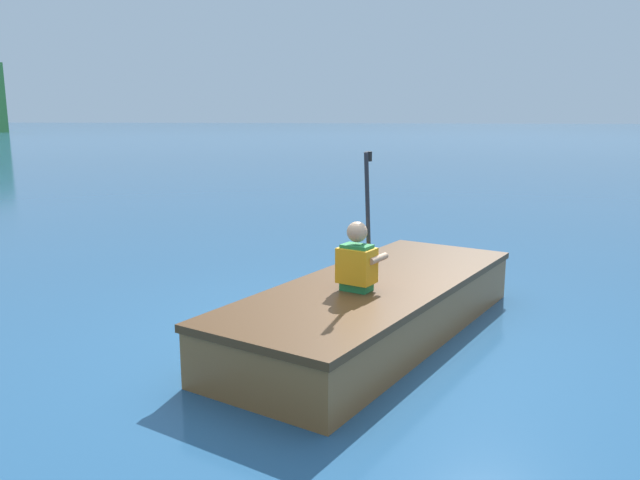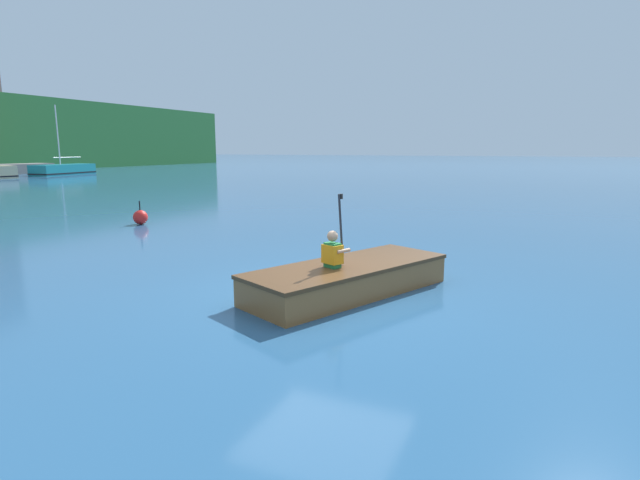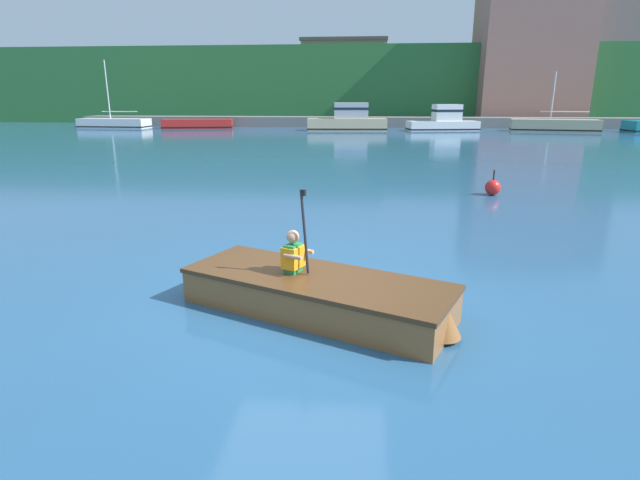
{
  "view_description": "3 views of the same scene",
  "coord_description": "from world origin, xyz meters",
  "views": [
    {
      "loc": [
        -5.05,
        -0.66,
        1.9
      ],
      "look_at": [
        0.23,
        0.22,
        0.83
      ],
      "focal_mm": 35.0,
      "sensor_mm": 36.0,
      "label": 1
    },
    {
      "loc": [
        -7.03,
        -3.1,
        2.31
      ],
      "look_at": [
        0.23,
        0.22,
        0.83
      ],
      "focal_mm": 28.0,
      "sensor_mm": 36.0,
      "label": 2
    },
    {
      "loc": [
        0.85,
        -6.36,
        2.74
      ],
      "look_at": [
        0.23,
        0.22,
        0.83
      ],
      "focal_mm": 28.0,
      "sensor_mm": 36.0,
      "label": 3
    }
  ],
  "objects": [
    {
      "name": "ground_plane",
      "position": [
        0.0,
        0.0,
        0.0
      ],
      "size": [
        300.0,
        300.0,
        0.0
      ],
      "primitive_type": "plane",
      "color": "#28567F"
    },
    {
      "name": "person_paddler",
      "position": [
        -0.09,
        -0.14,
        0.74
      ],
      "size": [
        0.43,
        0.43,
        1.13
      ],
      "color": "#267F3F",
      "rests_on": "rowboat_foreground"
    },
    {
      "name": "channel_buoy",
      "position": [
        4.46,
        8.22,
        0.22
      ],
      "size": [
        0.44,
        0.44,
        0.72
      ],
      "color": "red",
      "rests_on": "ground"
    },
    {
      "name": "rowboat_foreground",
      "position": [
        0.28,
        -0.3,
        0.27
      ],
      "size": [
        3.77,
        2.59,
        0.48
      ],
      "color": "#935B2D",
      "rests_on": "ground"
    },
    {
      "name": "moored_boat_dock_east_inner",
      "position": [
        23.91,
        36.0,
        0.43
      ],
      "size": [
        5.94,
        2.76,
        5.97
      ],
      "color": "#197A84",
      "rests_on": "ground"
    }
  ]
}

